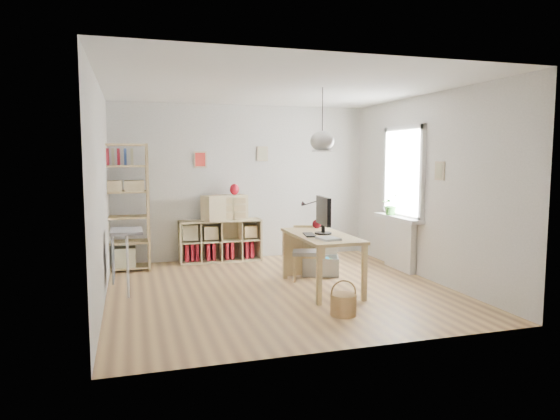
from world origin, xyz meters
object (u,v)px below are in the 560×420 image
object	(u,v)px
storage_chest	(321,262)
monitor	(323,213)
desk	(321,241)
tall_bookshelf	(122,202)
cube_shelf	(219,244)
drawer_chest	(225,207)
chair	(306,249)

from	to	relation	value
storage_chest	monitor	world-z (taller)	monitor
desk	tall_bookshelf	size ratio (longest dim) A/B	0.75
monitor	tall_bookshelf	bearing A→B (deg)	150.12
cube_shelf	tall_bookshelf	size ratio (longest dim) A/B	0.70
tall_bookshelf	drawer_chest	world-z (taller)	tall_bookshelf
monitor	drawer_chest	size ratio (longest dim) A/B	0.79
drawer_chest	monitor	bearing A→B (deg)	-83.95
drawer_chest	desk	bearing A→B (deg)	-85.05
tall_bookshelf	drawer_chest	distance (m)	1.69
tall_bookshelf	monitor	size ratio (longest dim) A/B	3.43
desk	cube_shelf	size ratio (longest dim) A/B	1.07
monitor	drawer_chest	xyz separation A→B (m)	(-0.96, 2.16, -0.10)
cube_shelf	chair	xyz separation A→B (m)	(1.01, -1.66, 0.15)
desk	monitor	xyz separation A→B (m)	(0.04, 0.03, 0.38)
tall_bookshelf	chair	xyz separation A→B (m)	(2.57, -1.38, -0.64)
desk	drawer_chest	distance (m)	2.39
storage_chest	drawer_chest	distance (m)	2.00
tall_bookshelf	monitor	bearing A→B (deg)	-36.20
storage_chest	monitor	bearing A→B (deg)	-89.38
storage_chest	monitor	xyz separation A→B (m)	(-0.28, -0.78, 0.85)
chair	drawer_chest	size ratio (longest dim) A/B	1.05
chair	storage_chest	bearing A→B (deg)	56.51
desk	tall_bookshelf	bearing A→B (deg)	142.99
cube_shelf	monitor	world-z (taller)	monitor
cube_shelf	tall_bookshelf	xyz separation A→B (m)	(-1.56, -0.28, 0.79)
drawer_chest	cube_shelf	bearing A→B (deg)	139.68
desk	drawer_chest	xyz separation A→B (m)	(-0.92, 2.19, 0.28)
desk	chair	world-z (taller)	chair
tall_bookshelf	storage_chest	xyz separation A→B (m)	(2.90, -1.14, -0.90)
chair	drawer_chest	distance (m)	1.92
cube_shelf	monitor	xyz separation A→B (m)	(1.06, -2.20, 0.74)
cube_shelf	chair	world-z (taller)	chair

